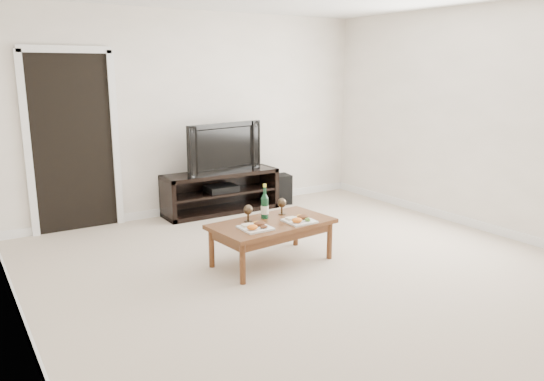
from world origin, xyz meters
The scene contains 13 objects.
floor centered at (0.00, 0.00, 0.00)m, with size 5.50×5.50×0.00m, color beige.
back_wall centered at (0.00, 2.77, 1.30)m, with size 5.00×0.04×2.60m, color white.
doorway centered at (-1.55, 2.73, 1.02)m, with size 0.90×0.02×2.05m, color black.
media_console centered at (0.23, 2.50, 0.28)m, with size 1.56×0.45×0.55m, color black.
television centered at (0.23, 2.50, 0.88)m, with size 1.14×0.15×0.65m, color black.
av_receiver centered at (0.23, 2.48, 0.33)m, with size 0.40×0.30×0.08m, color black.
subwoofer centered at (1.15, 2.47, 0.21)m, with size 0.28×0.28×0.42m, color black.
coffee_table centered at (-0.20, 0.53, 0.21)m, with size 1.19×0.65×0.42m, color brown.
plate_left centered at (-0.46, 0.42, 0.45)m, with size 0.27×0.27×0.07m, color white.
plate_right centered at (0.02, 0.39, 0.45)m, with size 0.27×0.27×0.07m, color white.
wine_bottle centered at (-0.19, 0.68, 0.59)m, with size 0.07×0.07×0.35m, color #0E351E.
goblet_left centered at (-0.40, 0.67, 0.51)m, with size 0.09×0.09×0.17m, color #3A2E20, non-canonical shape.
goblet_right centered at (0.03, 0.71, 0.51)m, with size 0.09×0.09×0.17m, color #3A2E20, non-canonical shape.
Camera 1 is at (-2.86, -3.67, 1.89)m, focal length 35.00 mm.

